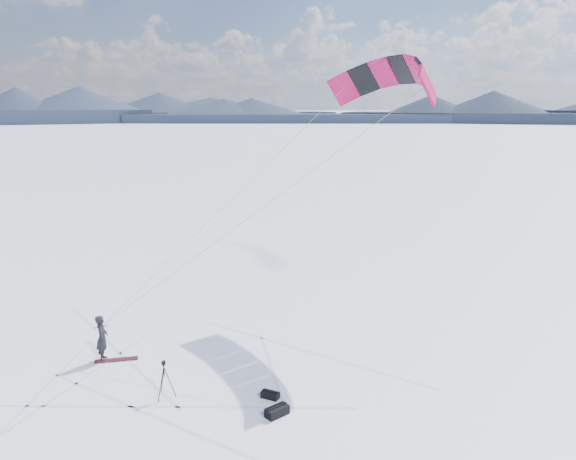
{
  "coord_description": "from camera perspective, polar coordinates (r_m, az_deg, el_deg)",
  "views": [
    {
      "loc": [
        2.45,
        -18.2,
        9.76
      ],
      "look_at": [
        4.57,
        5.31,
        4.46
      ],
      "focal_mm": 35.0,
      "sensor_mm": 36.0,
      "label": 1
    }
  ],
  "objects": [
    {
      "name": "power_kite",
      "position": [
        26.92,
        10.42,
        14.87
      ],
      "size": [
        14.09,
        8.31,
        10.59
      ],
      "color": "#B00C47",
      "rests_on": "ground"
    },
    {
      "name": "gear_bag_b",
      "position": [
        19.86,
        -1.82,
        -16.38
      ],
      "size": [
        0.68,
        0.57,
        0.28
      ],
      "rotation": [
        0.0,
        0.0,
        -0.55
      ],
      "color": "black",
      "rests_on": "ground"
    },
    {
      "name": "snow_tracks",
      "position": [
        20.76,
        -10.81,
        -15.61
      ],
      "size": [
        17.62,
        10.25,
        0.01
      ],
      "color": "#AFB8D3",
      "rests_on": "ground"
    },
    {
      "name": "snowkiter",
      "position": [
        23.64,
        -18.21,
        -12.4
      ],
      "size": [
        0.51,
        0.71,
        1.83
      ],
      "primitive_type": "imported",
      "rotation": [
        0.0,
        0.0,
        1.68
      ],
      "color": "black",
      "rests_on": "ground"
    },
    {
      "name": "tripod",
      "position": [
        20.02,
        -12.48,
        -14.08
      ],
      "size": [
        0.59,
        0.68,
        1.32
      ],
      "rotation": [
        0.0,
        0.0,
        -0.02
      ],
      "color": "black",
      "rests_on": "ground"
    },
    {
      "name": "snowboard",
      "position": [
        23.42,
        -17.04,
        -12.5
      ],
      "size": [
        1.66,
        0.5,
        0.04
      ],
      "primitive_type": "cube",
      "rotation": [
        0.0,
        0.0,
        0.12
      ],
      "color": "maroon",
      "rests_on": "ground"
    },
    {
      "name": "horizon_hills",
      "position": [
        19.3,
        -12.25,
        -5.54
      ],
      "size": [
        704.0,
        705.94,
        9.16
      ],
      "color": "#1D283A",
      "rests_on": "ground"
    },
    {
      "name": "gear_bag_a",
      "position": [
        18.88,
        -1.12,
        -17.91
      ],
      "size": [
        0.85,
        0.75,
        0.35
      ],
      "rotation": [
        0.0,
        0.0,
        0.61
      ],
      "color": "black",
      "rests_on": "ground"
    },
    {
      "name": "ground",
      "position": [
        20.8,
        -11.74,
        -15.62
      ],
      "size": [
        1800.0,
        1800.0,
        0.0
      ],
      "primitive_type": "plane",
      "color": "white"
    }
  ]
}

